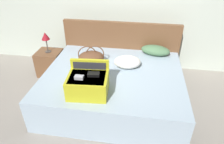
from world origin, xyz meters
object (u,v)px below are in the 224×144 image
Objects in this scene: duffel_bag at (91,57)px; pillow_center_head at (155,50)px; hard_case_large at (88,83)px; bed at (113,87)px; pillow_near_headboard at (127,62)px; nightstand at (50,63)px; table_lamp at (45,37)px.

duffel_bag is 1.12m from pillow_center_head.
hard_case_large is at bearing -125.58° from pillow_center_head.
bed is 4.97× the size of pillow_near_headboard.
duffel_bag is 1.01× the size of nightstand.
pillow_center_head is at bearing 48.54° from bed.
bed is 4.19× the size of pillow_center_head.
bed is 5.43× the size of table_lamp.
nightstand is at bearing 155.18° from bed.
hard_case_large is at bearing -46.37° from nightstand.
bed is at bearing -130.64° from pillow_near_headboard.
pillow_near_headboard is (0.43, 0.73, -0.06)m from hard_case_large.
table_lamp is (-1.49, 0.39, 0.15)m from pillow_near_headboard.
pillow_near_headboard is 1.09× the size of table_lamp.
bed is 1.00m from pillow_center_head.
hard_case_large is 0.85m from pillow_near_headboard.
bed is at bearing -31.59° from duffel_bag.
pillow_center_head is (1.02, 0.46, -0.02)m from duffel_bag.
bed is at bearing -24.82° from nightstand.
nightstand is at bearing -177.00° from pillow_center_head.
pillow_center_head is 1.30× the size of table_lamp.
nightstand is (-1.49, 0.39, -0.37)m from pillow_near_headboard.
hard_case_large is 1.41× the size of table_lamp.
pillow_near_headboard is 0.66m from pillow_center_head.
duffel_bag is (-0.39, 0.24, 0.36)m from bed.
nightstand is 0.52m from table_lamp.
nightstand is (-1.06, 1.11, -0.42)m from hard_case_large.
pillow_near_headboard is 1.59m from nightstand.
pillow_center_head is 1.06× the size of nightstand.
table_lamp is (-0.91, 0.36, 0.13)m from duffel_bag.
hard_case_large is (-0.25, -0.51, 0.40)m from bed.
pillow_near_headboard is at bearing -14.57° from table_lamp.
hard_case_large is at bearing -115.74° from bed.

